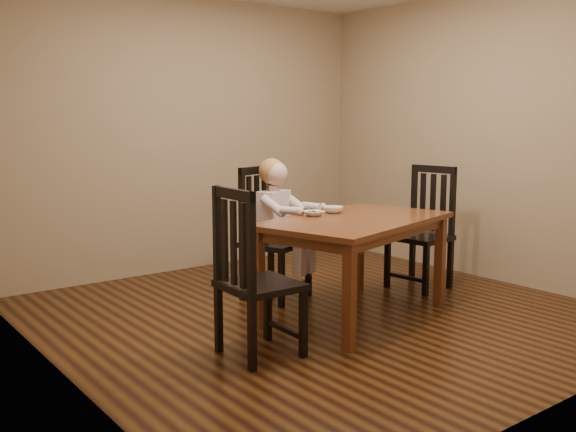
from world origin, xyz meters
TOP-DOWN VIEW (x-y plane):
  - room at (0.00, 0.00)m, footprint 4.01×4.01m
  - dining_table at (0.19, -0.19)m, footprint 1.71×1.28m
  - chair_child at (-0.02, 0.63)m, footprint 0.60×0.59m
  - chair_left at (-0.93, -0.43)m, footprint 0.46×0.48m
  - chair_right at (1.26, 0.06)m, footprint 0.50×0.52m
  - toddler at (-0.01, 0.58)m, footprint 0.51×0.57m
  - bowl_peas at (0.00, 0.09)m, footprint 0.18×0.18m
  - bowl_veg at (0.23, 0.12)m, footprint 0.18×0.18m
  - fork at (-0.03, 0.06)m, footprint 0.12×0.06m

SIDE VIEW (x-z plane):
  - chair_left at x=-0.93m, z-range -0.02..1.07m
  - chair_right at x=1.26m, z-range -0.02..1.07m
  - chair_child at x=-0.02m, z-range -0.02..1.09m
  - dining_table at x=0.19m, z-range 0.29..1.06m
  - toddler at x=-0.01m, z-range 0.38..1.03m
  - bowl_peas at x=0.00m, z-range 0.76..0.80m
  - bowl_veg at x=0.23m, z-range 0.76..0.82m
  - fork at x=-0.03m, z-range 0.78..0.83m
  - room at x=0.00m, z-range 0.00..2.71m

